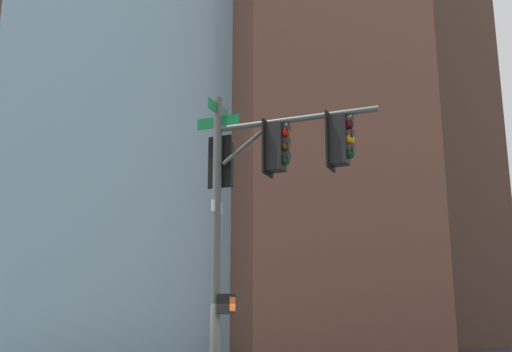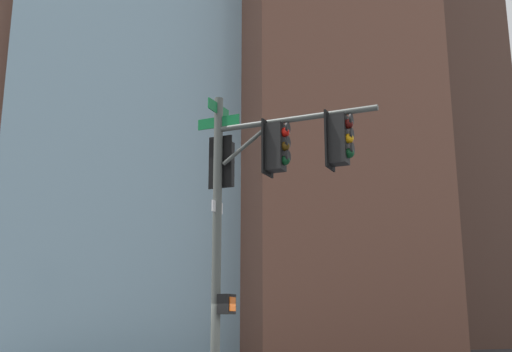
# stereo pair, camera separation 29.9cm
# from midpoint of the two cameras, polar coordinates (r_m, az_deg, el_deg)

# --- Properties ---
(signal_pole_assembly) EXTENTS (3.13, 2.75, 6.94)m
(signal_pole_assembly) POSITION_cam_midpoint_polar(r_m,az_deg,el_deg) (12.82, -0.54, -0.87)
(signal_pole_assembly) COLOR #4C514C
(signal_pole_assembly) RESTS_ON ground_plane
(building_brick_nearside) EXTENTS (18.03, 14.19, 47.28)m
(building_brick_nearside) POSITION_cam_midpoint_polar(r_m,az_deg,el_deg) (50.19, 2.68, 12.09)
(building_brick_nearside) COLOR brown
(building_brick_nearside) RESTS_ON ground_plane
(building_brick_midblock) EXTENTS (16.26, 15.04, 29.47)m
(building_brick_midblock) POSITION_cam_midpoint_polar(r_m,az_deg,el_deg) (48.57, -17.60, 2.38)
(building_brick_midblock) COLOR brown
(building_brick_midblock) RESTS_ON ground_plane
(building_brick_farside) EXTENTS (17.98, 16.78, 53.50)m
(building_brick_farside) POSITION_cam_midpoint_polar(r_m,az_deg,el_deg) (63.71, 10.03, 9.65)
(building_brick_farside) COLOR #4C3328
(building_brick_farside) RESTS_ON ground_plane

